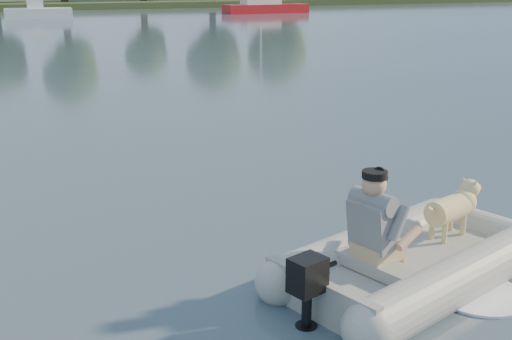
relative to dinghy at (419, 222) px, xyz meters
name	(u,v)px	position (x,y,z in m)	size (l,w,h in m)	color
water	(341,301)	(-1.04, -0.25, -0.59)	(160.00, 160.00, 0.00)	slate
shore_bank	(23,6)	(-1.04, 61.75, -0.34)	(160.00, 12.00, 0.70)	#47512D
dinghy	(419,222)	(0.00, 0.00, 0.00)	(4.81, 3.74, 1.38)	#969691
man	(373,221)	(-0.67, -0.18, 0.18)	(0.72, 0.62, 1.07)	slate
dog	(449,213)	(0.59, 0.26, -0.07)	(0.93, 0.33, 0.62)	tan
outboard_motor	(307,296)	(-1.56, -0.53, -0.28)	(0.41, 0.29, 0.78)	black
motorboat	(38,6)	(-0.75, 45.14, 0.34)	(4.85, 1.87, 2.05)	white
sailboat	(265,8)	(17.39, 45.85, -0.16)	(7.17, 2.34, 9.78)	red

